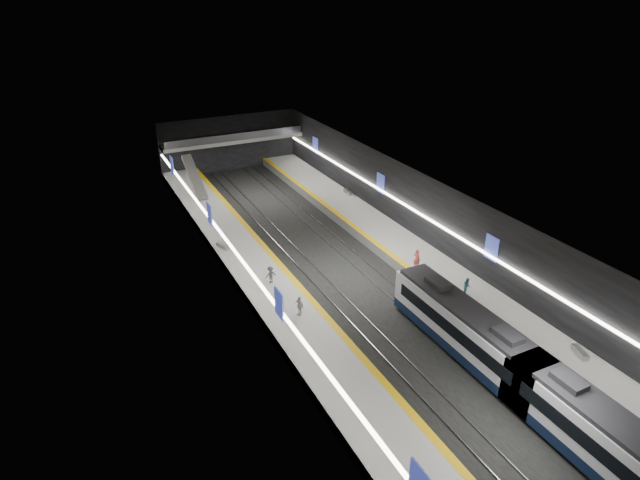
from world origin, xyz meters
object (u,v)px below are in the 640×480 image
bench_left_far (223,246)px  passenger_left_b (270,275)px  escalator (194,177)px  passenger_left_a (299,306)px  bench_right_far (348,192)px  passenger_right_b (467,286)px  train (531,381)px  passenger_right_a (417,259)px  bench_right_near (580,352)px

bench_left_far → passenger_left_b: size_ratio=1.02×
escalator → passenger_left_a: bearing=-89.3°
escalator → passenger_left_b: escalator is taller
bench_left_far → bench_right_far: (18.63, 7.62, 0.00)m
bench_left_far → bench_right_far: bench_right_far is taller
escalator → passenger_right_b: size_ratio=5.27×
escalator → passenger_right_b: (14.65, -34.60, -1.14)m
bench_right_far → passenger_left_b: bearing=-134.6°
train → escalator: size_ratio=3.44×
passenger_right_b → passenger_left_a: passenger_left_a is taller
escalator → passenger_left_b: size_ratio=4.97×
bench_right_far → passenger_right_a: (-3.64, -19.76, 0.79)m
bench_left_far → passenger_left_b: 8.74m
bench_left_far → bench_right_far: size_ratio=0.99×
passenger_right_b → bench_left_far: bearing=70.1°
train → bench_right_near: train is taller
bench_right_near → passenger_right_a: bearing=120.3°
train → bench_right_far: (7.00, 36.97, -0.99)m
bench_right_far → passenger_left_a: passenger_left_a is taller
escalator → passenger_right_b: 37.59m
escalator → passenger_left_b: (0.19, -25.43, -1.10)m
bench_right_far → passenger_right_a: 20.11m
escalator → bench_right_near: size_ratio=4.91×
bench_left_far → passenger_right_b: 24.05m
bench_right_near → passenger_right_a: passenger_right_a is taller
bench_left_far → passenger_right_a: passenger_right_a is taller
passenger_left_a → passenger_right_a: bearing=84.4°
train → passenger_left_b: 23.03m
passenger_right_a → passenger_right_b: bearing=178.8°
passenger_right_b → passenger_left_b: size_ratio=0.94×
escalator → passenger_right_a: 31.99m
bench_left_far → bench_right_near: (18.14, -27.87, -0.00)m
escalator → bench_right_far: bearing=-28.7°
train → bench_left_far: 31.59m
escalator → bench_right_far: size_ratio=4.85×
passenger_left_a → passenger_left_b: passenger_left_a is taller
bench_right_far → passenger_right_b: size_ratio=1.09×
bench_right_near → passenger_left_b: passenger_left_b is taller
bench_right_near → passenger_left_a: size_ratio=0.96×
passenger_right_b → passenger_left_b: (-14.46, 9.17, 0.04)m
bench_left_far → passenger_right_a: 19.31m
bench_left_far → train: bearing=-87.9°
bench_right_near → bench_right_far: size_ratio=0.99×
train → passenger_right_b: bearing=68.3°
escalator → passenger_right_b: bearing=-67.1°
bench_left_far → passenger_right_b: size_ratio=1.08×
bench_right_near → escalator: bearing=129.2°
passenger_right_b → escalator: bearing=50.4°
train → passenger_right_a: train is taller
escalator → bench_left_far: (-1.63, -16.91, -1.70)m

